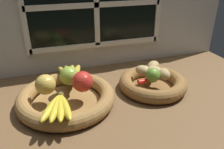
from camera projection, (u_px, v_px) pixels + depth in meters
The scene contains 15 objects.
ground_plane at pixel (116, 96), 93.33cm from camera, with size 140.00×90.00×3.00cm, color brown.
back_wall at pixel (95, 11), 105.55cm from camera, with size 140.00×4.60×55.00cm.
fruit_bowl_left at pixel (66, 98), 84.49cm from camera, with size 36.67×36.67×5.56cm.
fruit_bowl_right at pixel (153, 83), 94.62cm from camera, with size 28.28×28.28×5.56cm.
apple_red_right at pixel (83, 82), 81.58cm from camera, with size 7.73×7.73×7.73cm, color red.
apple_green_back at pixel (69, 76), 86.34cm from camera, with size 7.29×7.29×7.29cm, color #8CAD3D.
apple_golden_left at pixel (45, 84), 80.04cm from camera, with size 7.33×7.33×7.33cm, color gold.
banana_bunch_front at pixel (58, 107), 71.55cm from camera, with size 10.84×16.44×2.77cm.
banana_bunch_back at pixel (71, 74), 93.12cm from camera, with size 11.43×16.81×2.75cm.
potato_back at pixel (153, 67), 96.15cm from camera, with size 8.16×5.09×5.09cm, color tan.
potato_small at pixel (164, 74), 90.61cm from camera, with size 6.69×4.89×4.56cm, color tan.
potato_large at pixel (154, 72), 92.23cm from camera, with size 7.08×4.98×4.84cm, color tan.
potato_oblong at pixel (144, 71), 93.60cm from camera, with size 7.49×4.94×4.38cm, color tan.
lime_near at pixel (153, 75), 88.31cm from camera, with size 5.79×5.79×5.79cm, color olive.
chili_pepper at pixel (154, 79), 89.68cm from camera, with size 2.19×2.19×14.81cm, color red.
Camera 1 is at (-26.37, -75.09, 48.07)cm, focal length 36.00 mm.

